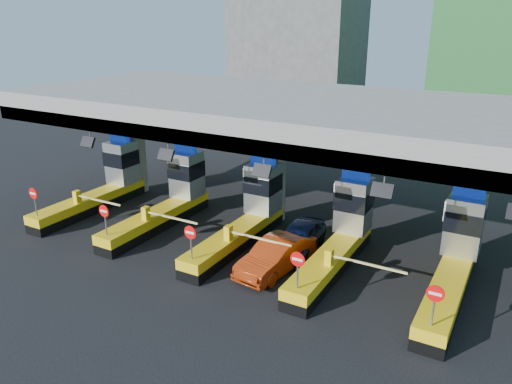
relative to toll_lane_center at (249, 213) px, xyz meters
The scene contains 10 objects.
ground 1.42m from the toll_lane_center, 90.42° to the right, with size 120.00×120.00×0.00m, color black.
toll_canopy 5.40m from the toll_lane_center, 90.02° to the left, with size 28.00×12.09×7.00m.
toll_lane_far_left 10.00m from the toll_lane_center, behind, with size 4.43×8.00×4.16m.
toll_lane_left 5.00m from the toll_lane_center, behind, with size 4.43×8.00×4.16m.
toll_lane_center is the anchor object (origin of this frame).
toll_lane_right 5.00m from the toll_lane_center, ahead, with size 4.43×8.00×4.16m.
toll_lane_far_right 10.00m from the toll_lane_center, ahead, with size 4.43×8.00×4.16m.
bg_building_concrete 39.11m from the toll_lane_center, 111.40° to the left, with size 14.00×10.00×18.00m, color #4C4C49.
van 3.01m from the toll_lane_center, ahead, with size 1.74×4.34×1.48m, color black.
red_car 3.74m from the toll_lane_center, 40.42° to the right, with size 1.57×4.49×1.48m, color #982B0B.
Camera 1 is at (11.89, -20.06, 10.92)m, focal length 35.00 mm.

